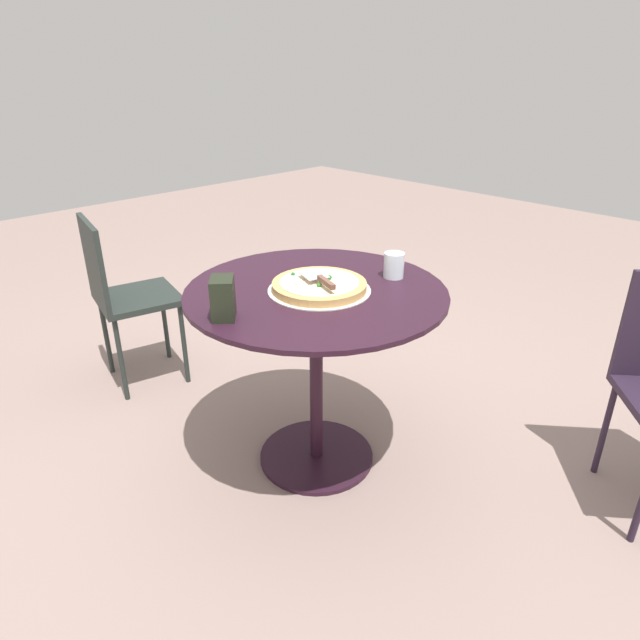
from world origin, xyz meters
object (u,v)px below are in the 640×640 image
(pizza_server, at_px, (320,278))
(napkin_dispenser, at_px, (223,298))
(patio_chair_far, at_px, (122,289))
(pizza_on_tray, at_px, (320,286))
(drinking_cup, at_px, (394,265))
(patio_table, at_px, (316,332))

(pizza_server, height_order, napkin_dispenser, napkin_dispenser)
(pizza_server, distance_m, patio_chair_far, 1.20)
(pizza_on_tray, distance_m, pizza_server, 0.05)
(drinking_cup, xyz_separation_m, napkin_dispenser, (-0.15, -0.68, 0.02))
(pizza_server, bearing_deg, drinking_cup, 75.98)
(patio_table, bearing_deg, patio_chair_far, -167.91)
(drinking_cup, relative_size, napkin_dispenser, 0.71)
(pizza_on_tray, xyz_separation_m, drinking_cup, (0.10, 0.29, 0.03))
(drinking_cup, bearing_deg, patio_table, -111.89)
(drinking_cup, relative_size, patio_chair_far, 0.11)
(pizza_server, xyz_separation_m, drinking_cup, (0.08, 0.31, -0.01))
(pizza_on_tray, xyz_separation_m, pizza_server, (0.02, -0.02, 0.04))
(pizza_server, xyz_separation_m, napkin_dispenser, (-0.07, -0.36, 0.01))
(patio_table, height_order, drinking_cup, drinking_cup)
(patio_table, relative_size, pizza_on_tray, 2.57)
(patio_table, bearing_deg, drinking_cup, 68.11)
(pizza_server, bearing_deg, napkin_dispenser, -101.42)
(pizza_server, height_order, patio_chair_far, patio_chair_far)
(patio_chair_far, bearing_deg, pizza_on_tray, 12.11)
(pizza_on_tray, distance_m, patio_chair_far, 1.17)
(pizza_on_tray, relative_size, napkin_dispenser, 2.76)
(drinking_cup, bearing_deg, napkin_dispenser, -102.64)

